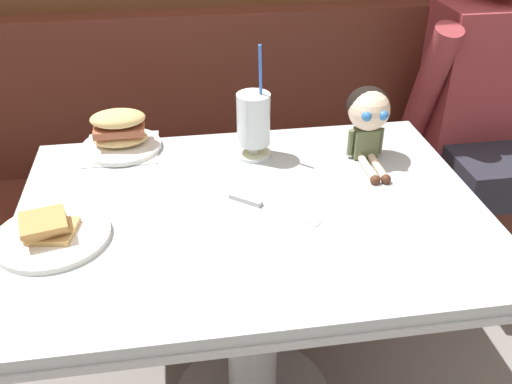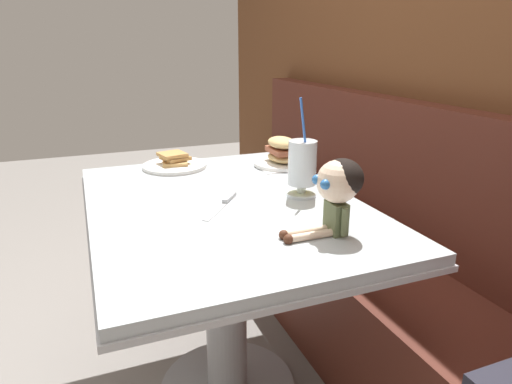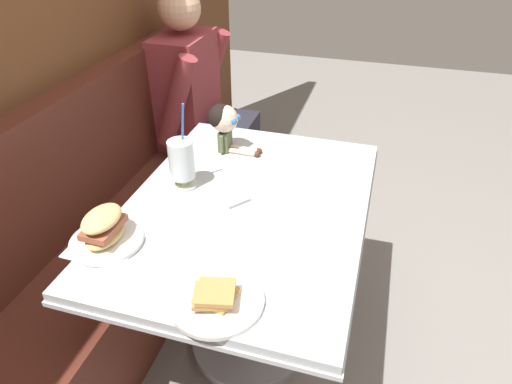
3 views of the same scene
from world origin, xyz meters
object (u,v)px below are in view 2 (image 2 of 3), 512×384
object	(u,v)px
toast_plate	(175,164)
sandwich_plate	(282,154)
milkshake_glass	(302,166)
seated_doll	(338,186)
butter_knife	(226,201)

from	to	relation	value
toast_plate	sandwich_plate	xyz separation A→B (m)	(0.13, 0.40, 0.03)
milkshake_glass	toast_plate	bearing A→B (deg)	-147.79
milkshake_glass	sandwich_plate	world-z (taller)	milkshake_glass
milkshake_glass	seated_doll	world-z (taller)	milkshake_glass
butter_knife	milkshake_glass	bearing A→B (deg)	83.84
milkshake_glass	sandwich_plate	size ratio (longest dim) A/B	1.43
butter_knife	toast_plate	bearing A→B (deg)	-172.46
milkshake_glass	butter_knife	xyz separation A→B (m)	(-0.03, -0.25, -0.09)
seated_doll	milkshake_glass	bearing A→B (deg)	169.83
toast_plate	butter_knife	world-z (taller)	toast_plate
seated_doll	toast_plate	bearing A→B (deg)	-162.02
toast_plate	seated_doll	xyz separation A→B (m)	(0.79, 0.26, 0.11)
seated_doll	sandwich_plate	bearing A→B (deg)	167.36
milkshake_glass	seated_doll	size ratio (longest dim) A/B	1.45
milkshake_glass	butter_knife	distance (m)	0.27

